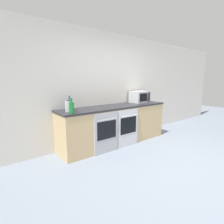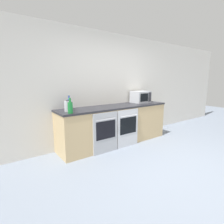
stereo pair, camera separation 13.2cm
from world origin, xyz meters
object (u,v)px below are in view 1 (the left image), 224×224
oven_left (106,133)px  oven_right (128,128)px  microwave (139,97)px  bottle_blue (70,104)px  bottle_green (72,108)px  kettle (69,106)px

oven_left → oven_right: bearing=0.0°
microwave → bottle_blue: bearing=178.5°
bottle_green → bottle_blue: bearing=69.8°
oven_right → bottle_blue: bottle_blue is taller
microwave → kettle: bearing=-176.6°
oven_right → microwave: microwave is taller
oven_left → bottle_green: size_ratio=3.04×
oven_left → bottle_blue: bearing=139.9°
oven_right → microwave: size_ratio=1.85×
oven_right → kettle: size_ratio=3.98×
microwave → bottle_blue: microwave is taller
microwave → bottle_green: microwave is taller
microwave → bottle_blue: (-1.97, 0.05, -0.04)m
oven_left → kettle: bearing=155.6°
kettle → oven_left: bearing=-24.4°
bottle_green → kettle: bottle_green is taller
microwave → bottle_blue: 1.98m
microwave → bottle_green: bearing=-170.8°
oven_left → bottle_green: bearing=173.4°
bottle_green → kettle: 0.22m
oven_right → microwave: bearing=27.8°
oven_left → bottle_blue: (-0.56, 0.47, 0.59)m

